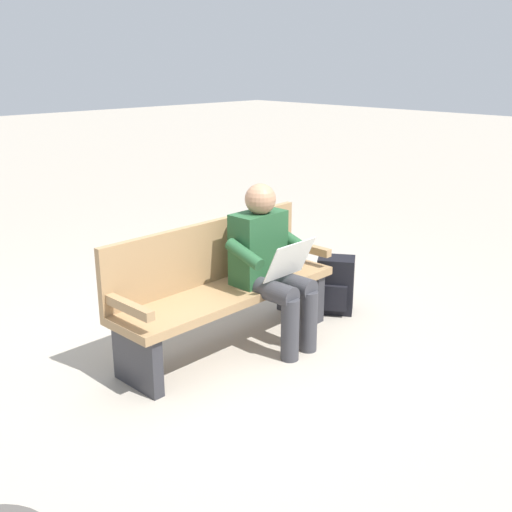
% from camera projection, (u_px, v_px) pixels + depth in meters
% --- Properties ---
extents(ground_plane, '(40.00, 40.00, 0.00)m').
position_uv_depth(ground_plane, '(229.00, 346.00, 4.51)').
color(ground_plane, '#A89E8E').
extents(bench_near, '(1.81, 0.53, 0.90)m').
position_uv_depth(bench_near, '(221.00, 285.00, 4.42)').
color(bench_near, '#9E7A51').
rests_on(bench_near, ground).
extents(person_seated, '(0.58, 0.58, 1.18)m').
position_uv_depth(person_seated, '(270.00, 262.00, 4.39)').
color(person_seated, '#23512D').
rests_on(person_seated, ground).
extents(backpack, '(0.35, 0.37, 0.47)m').
position_uv_depth(backpack, '(335.00, 285.00, 5.07)').
color(backpack, black).
rests_on(backpack, ground).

